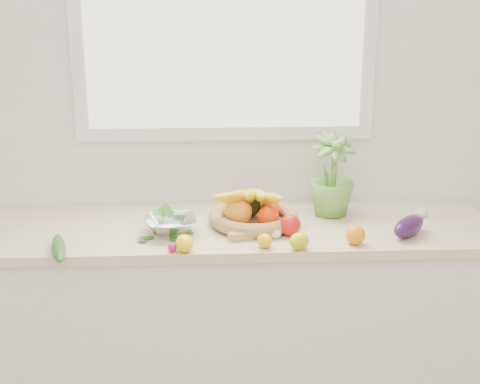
{
  "coord_description": "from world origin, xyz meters",
  "views": [
    {
      "loc": [
        -0.08,
        -0.66,
        1.85
      ],
      "look_at": [
        0.05,
        1.93,
        1.05
      ],
      "focal_mm": 50.0,
      "sensor_mm": 36.0,
      "label": 1
    }
  ],
  "objects_px": {
    "cucumber": "(59,248)",
    "fruit_basket": "(253,212)",
    "eggplant": "(409,226)",
    "colander_with_spinach": "(170,220)",
    "apple": "(290,225)",
    "potted_herb": "(332,174)"
  },
  "relations": [
    {
      "from": "apple",
      "to": "colander_with_spinach",
      "type": "distance_m",
      "value": 0.48
    },
    {
      "from": "cucumber",
      "to": "eggplant",
      "type": "bearing_deg",
      "value": 5.05
    },
    {
      "from": "cucumber",
      "to": "colander_with_spinach",
      "type": "relative_size",
      "value": 1.18
    },
    {
      "from": "potted_herb",
      "to": "colander_with_spinach",
      "type": "relative_size",
      "value": 1.55
    },
    {
      "from": "apple",
      "to": "cucumber",
      "type": "bearing_deg",
      "value": -170.44
    },
    {
      "from": "cucumber",
      "to": "potted_herb",
      "type": "height_order",
      "value": "potted_herb"
    },
    {
      "from": "colander_with_spinach",
      "to": "eggplant",
      "type": "bearing_deg",
      "value": -4.4
    },
    {
      "from": "apple",
      "to": "eggplant",
      "type": "xyz_separation_m",
      "value": [
        0.47,
        -0.03,
        -0.0
      ]
    },
    {
      "from": "apple",
      "to": "cucumber",
      "type": "relative_size",
      "value": 0.32
    },
    {
      "from": "eggplant",
      "to": "colander_with_spinach",
      "type": "relative_size",
      "value": 0.9
    },
    {
      "from": "apple",
      "to": "potted_herb",
      "type": "bearing_deg",
      "value": 49.85
    },
    {
      "from": "apple",
      "to": "potted_herb",
      "type": "height_order",
      "value": "potted_herb"
    },
    {
      "from": "fruit_basket",
      "to": "colander_with_spinach",
      "type": "relative_size",
      "value": 2.0
    },
    {
      "from": "fruit_basket",
      "to": "colander_with_spinach",
      "type": "bearing_deg",
      "value": -165.28
    },
    {
      "from": "cucumber",
      "to": "fruit_basket",
      "type": "distance_m",
      "value": 0.79
    },
    {
      "from": "eggplant",
      "to": "potted_herb",
      "type": "bearing_deg",
      "value": 134.1
    },
    {
      "from": "apple",
      "to": "fruit_basket",
      "type": "bearing_deg",
      "value": 136.32
    },
    {
      "from": "eggplant",
      "to": "colander_with_spinach",
      "type": "height_order",
      "value": "colander_with_spinach"
    },
    {
      "from": "eggplant",
      "to": "fruit_basket",
      "type": "bearing_deg",
      "value": 165.19
    },
    {
      "from": "cucumber",
      "to": "fruit_basket",
      "type": "height_order",
      "value": "fruit_basket"
    },
    {
      "from": "potted_herb",
      "to": "fruit_basket",
      "type": "xyz_separation_m",
      "value": [
        -0.35,
        -0.11,
        -0.13
      ]
    },
    {
      "from": "potted_herb",
      "to": "fruit_basket",
      "type": "distance_m",
      "value": 0.38
    }
  ]
}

